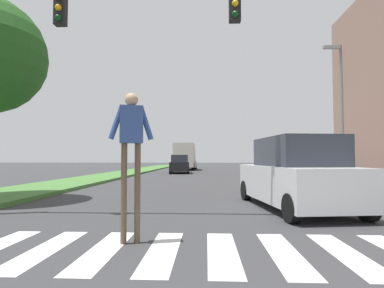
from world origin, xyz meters
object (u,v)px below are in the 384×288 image
street_lamp_right (340,100)px  sedan_distant (189,163)px  suv_crossing (295,175)px  sedan_midblock (180,165)px  truck_box_delivery (185,156)px  traffic_light_gantry (57,40)px  pedestrian_performer (131,142)px

street_lamp_right → sedan_distant: (-9.61, 22.87, -3.80)m
street_lamp_right → suv_crossing: (-4.90, -8.40, -3.66)m
sedan_midblock → truck_box_delivery: truck_box_delivery is taller
traffic_light_gantry → suv_crossing: traffic_light_gantry is taller
suv_crossing → sedan_distant: bearing=98.6°
suv_crossing → sedan_midblock: bearing=103.8°
traffic_light_gantry → pedestrian_performer: traffic_light_gantry is taller
pedestrian_performer → sedan_distant: size_ratio=0.55×
truck_box_delivery → pedestrian_performer: bearing=-87.6°
traffic_light_gantry → suv_crossing: bearing=12.2°
traffic_light_gantry → truck_box_delivery: size_ratio=1.28×
traffic_light_gantry → sedan_midblock: 21.76m
sedan_distant → truck_box_delivery: size_ratio=0.73×
sedan_midblock → sedan_distant: size_ratio=1.01×
traffic_light_gantry → suv_crossing: size_ratio=1.65×
street_lamp_right → pedestrian_performer: bearing=-125.6°
pedestrian_performer → sedan_midblock: pedestrian_performer is taller
pedestrian_performer → suv_crossing: 5.21m
sedan_midblock → suv_crossing: bearing=-76.2°
street_lamp_right → suv_crossing: bearing=-120.2°
traffic_light_gantry → street_lamp_right: 14.73m
traffic_light_gantry → suv_crossing: 7.16m
street_lamp_right → traffic_light_gantry: bearing=-138.6°
sedan_midblock → truck_box_delivery: (-0.05, 7.71, 0.84)m
traffic_light_gantry → truck_box_delivery: 29.30m
suv_crossing → street_lamp_right: bearing=59.8°
traffic_light_gantry → pedestrian_performer: 4.27m
suv_crossing → pedestrian_performer: bearing=-135.9°
truck_box_delivery → traffic_light_gantry: bearing=-92.3°
street_lamp_right → truck_box_delivery: size_ratio=1.21×
truck_box_delivery → suv_crossing: bearing=-79.8°
traffic_light_gantry → sedan_midblock: (1.20, 21.44, -3.53)m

